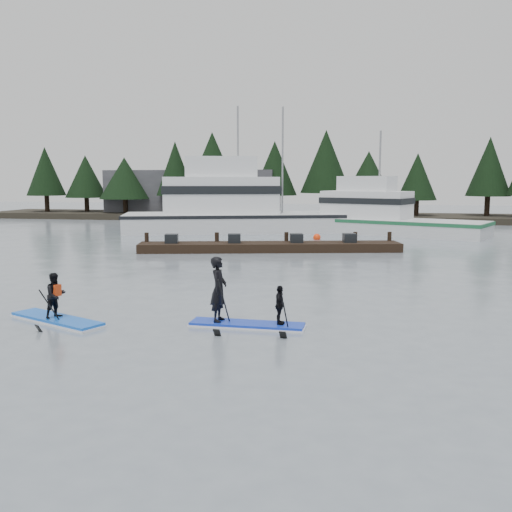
% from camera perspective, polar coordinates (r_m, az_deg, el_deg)
% --- Properties ---
extents(ground, '(160.00, 160.00, 0.00)m').
position_cam_1_polar(ground, '(16.20, -3.97, -6.64)').
color(ground, slate).
rests_on(ground, ground).
extents(far_shore, '(70.00, 8.00, 0.60)m').
position_cam_1_polar(far_shore, '(57.44, 6.70, 3.89)').
color(far_shore, '#2D281E').
rests_on(far_shore, ground).
extents(treeline, '(60.00, 4.00, 8.00)m').
position_cam_1_polar(treeline, '(57.46, 6.69, 3.59)').
color(treeline, black).
rests_on(treeline, ground).
extents(waterfront_building, '(18.00, 6.00, 5.00)m').
position_cam_1_polar(waterfront_building, '(61.88, -6.25, 6.20)').
color(waterfront_building, '#4C4C51').
rests_on(waterfront_building, ground).
extents(fishing_boat_large, '(20.04, 10.75, 10.71)m').
position_cam_1_polar(fishing_boat_large, '(44.57, -1.33, 3.56)').
color(fishing_boat_large, silver).
rests_on(fishing_boat_large, ground).
extents(fishing_boat_medium, '(14.64, 9.43, 8.49)m').
position_cam_1_polar(fishing_boat_medium, '(43.72, 12.47, 3.00)').
color(fishing_boat_medium, silver).
rests_on(fishing_boat_medium, ground).
extents(floating_dock, '(14.69, 5.16, 0.49)m').
position_cam_1_polar(floating_dock, '(32.04, 1.40, 0.91)').
color(floating_dock, black).
rests_on(floating_dock, ground).
extents(buoy_c, '(0.58, 0.58, 0.58)m').
position_cam_1_polar(buoy_c, '(43.68, 19.56, 1.95)').
color(buoy_c, '#FF380C').
rests_on(buoy_c, ground).
extents(buoy_b, '(0.50, 0.50, 0.50)m').
position_cam_1_polar(buoy_b, '(38.62, 6.10, 1.66)').
color(buoy_b, '#FF380C').
rests_on(buoy_b, ground).
extents(buoy_a, '(0.49, 0.49, 0.49)m').
position_cam_1_polar(buoy_a, '(44.10, -9.25, 2.34)').
color(buoy_a, '#FF380C').
rests_on(buoy_a, ground).
extents(paddleboard_solo, '(3.26, 2.05, 1.85)m').
position_cam_1_polar(paddleboard_solo, '(17.11, -19.36, -4.70)').
color(paddleboard_solo, blue).
rests_on(paddleboard_solo, ground).
extents(paddleboard_duo, '(3.14, 1.10, 2.45)m').
position_cam_1_polar(paddleboard_duo, '(15.63, -1.86, -4.59)').
color(paddleboard_duo, '#1535C7').
rests_on(paddleboard_duo, ground).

